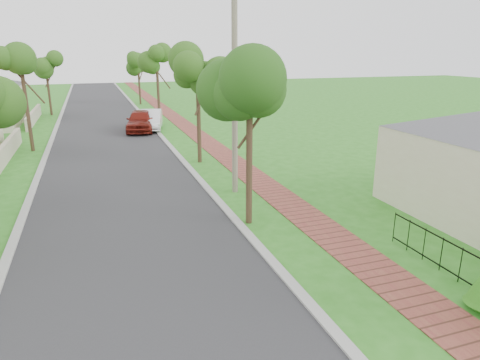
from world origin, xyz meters
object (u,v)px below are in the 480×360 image
parked_car_white (151,120)px  utility_pole (235,84)px  near_tree (250,87)px  parked_car_red (140,121)px

parked_car_white → utility_pole: size_ratio=0.50×
utility_pole → parked_car_white: bearing=94.5°
parked_car_white → near_tree: bearing=-77.0°
parked_car_red → utility_pole: utility_pole is taller
parked_car_white → utility_pole: bearing=-74.4°
parked_car_white → utility_pole: (1.30, -16.68, 3.84)m
near_tree → parked_car_white: bearing=91.9°
parked_car_red → near_tree: bearing=-74.4°
parked_car_red → utility_pole: size_ratio=0.52×
parked_car_red → near_tree: (1.53, -19.56, 3.95)m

